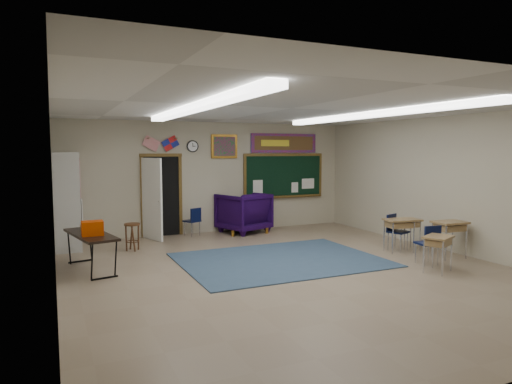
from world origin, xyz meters
name	(u,v)px	position (x,y,z in m)	size (l,w,h in m)	color
floor	(290,271)	(0.00, 0.00, 0.00)	(9.00, 9.00, 0.00)	#85735C
back_wall	(212,178)	(0.00, 4.50, 1.50)	(8.00, 0.04, 3.00)	#ADA68C
left_wall	(53,201)	(-4.00, 0.00, 1.50)	(0.04, 9.00, 3.00)	#ADA68C
right_wall	(451,184)	(4.00, 0.00, 1.50)	(0.04, 9.00, 3.00)	#ADA68C
ceiling	(291,108)	(0.00, 0.00, 3.00)	(8.00, 9.00, 0.04)	silver
area_rug	(280,260)	(0.20, 0.80, 0.01)	(4.00, 3.00, 0.02)	#32475F
fluorescent_strips	(291,112)	(0.00, 0.00, 2.94)	(3.86, 6.00, 0.10)	white
doorway	(159,196)	(-1.50, 4.35, 1.06)	(1.10, 0.89, 2.16)	black
chalkboard	(284,177)	(2.20, 4.46, 1.46)	(2.55, 0.14, 1.30)	brown
bulletin_board	(284,143)	(2.20, 4.47, 2.45)	(2.10, 0.05, 0.55)	red
framed_art_print	(224,146)	(0.35, 4.47, 2.35)	(0.75, 0.05, 0.65)	#8D5E1B
wall_clock	(193,146)	(-0.55, 4.47, 2.35)	(0.32, 0.05, 0.32)	black
wall_flags	(161,141)	(-1.40, 4.44, 2.48)	(1.16, 0.06, 0.70)	red
storage_cabinet	(67,201)	(-3.71, 3.85, 1.10)	(0.59, 1.25, 2.20)	#ACACA7
wingback_armchair	(243,212)	(0.76, 4.10, 0.54)	(1.16, 1.20, 1.09)	black
student_chair_reading	(192,222)	(-0.68, 4.15, 0.37)	(0.37, 0.37, 0.75)	black
student_chair_desk_a	(427,244)	(2.69, -0.67, 0.40)	(0.40, 0.40, 0.79)	black
student_chair_desk_b	(398,233)	(3.03, 0.54, 0.40)	(0.40, 0.40, 0.81)	black
student_desk_front_left	(399,234)	(2.94, 0.42, 0.41)	(0.69, 0.56, 0.74)	#A37D4C
student_desk_front_right	(406,232)	(3.27, 0.54, 0.39)	(0.64, 0.52, 0.70)	#A37D4C
student_desk_back_left	(438,252)	(2.43, -1.19, 0.38)	(0.69, 0.62, 0.68)	#A37D4C
student_desk_back_right	(449,237)	(3.51, -0.45, 0.43)	(0.67, 0.52, 0.77)	#A37D4C
folding_table	(91,250)	(-3.38, 1.57, 0.38)	(0.90, 1.77, 0.96)	black
wooden_stool	(132,236)	(-2.41, 2.98, 0.32)	(0.35, 0.35, 0.61)	#552C19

